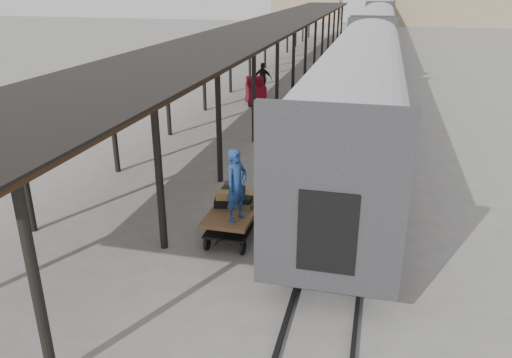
{
  "coord_description": "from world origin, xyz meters",
  "views": [
    {
      "loc": [
        3.96,
        -13.01,
        6.77
      ],
      "look_at": [
        0.89,
        -0.65,
        1.7
      ],
      "focal_mm": 35.0,
      "sensor_mm": 36.0,
      "label": 1
    }
  ],
  "objects_px": {
    "luggage_tug": "(256,92)",
    "porter": "(236,185)",
    "baggage_cart": "(235,215)",
    "pedestrian": "(263,79)"
  },
  "relations": [
    {
      "from": "luggage_tug",
      "to": "baggage_cart",
      "type": "bearing_deg",
      "value": -99.7
    },
    {
      "from": "pedestrian",
      "to": "porter",
      "type": "bearing_deg",
      "value": 97.14
    },
    {
      "from": "porter",
      "to": "baggage_cart",
      "type": "bearing_deg",
      "value": 45.8
    },
    {
      "from": "luggage_tug",
      "to": "porter",
      "type": "xyz_separation_m",
      "value": [
        3.65,
        -16.73,
        1.15
      ]
    },
    {
      "from": "porter",
      "to": "pedestrian",
      "type": "relative_size",
      "value": 0.99
    },
    {
      "from": "baggage_cart",
      "to": "pedestrian",
      "type": "xyz_separation_m",
      "value": [
        -3.63,
        18.91,
        0.34
      ]
    },
    {
      "from": "luggage_tug",
      "to": "pedestrian",
      "type": "xyz_separation_m",
      "value": [
        -0.23,
        2.82,
        0.29
      ]
    },
    {
      "from": "luggage_tug",
      "to": "pedestrian",
      "type": "distance_m",
      "value": 2.85
    },
    {
      "from": "luggage_tug",
      "to": "pedestrian",
      "type": "height_order",
      "value": "pedestrian"
    },
    {
      "from": "baggage_cart",
      "to": "porter",
      "type": "distance_m",
      "value": 1.38
    }
  ]
}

